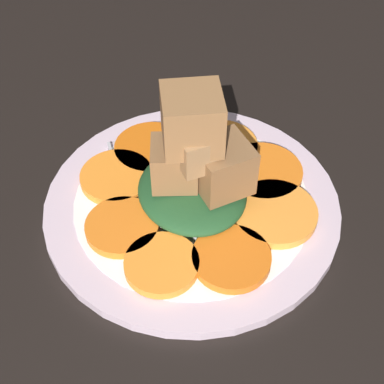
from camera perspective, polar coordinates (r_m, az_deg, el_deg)
table_slab at (r=51.09cm, az=0.00°, el=-2.38°), size 120.00×120.00×2.00cm
plate at (r=49.95cm, az=0.00°, el=-1.24°), size 27.34×27.34×1.05cm
carrot_slice_0 at (r=44.88cm, az=4.19°, el=-7.06°), size 6.65×6.65×0.83cm
carrot_slice_1 at (r=48.44cm, az=8.81°, el=-2.20°), size 7.66×7.66×0.83cm
carrot_slice_2 at (r=51.65cm, az=7.73°, el=1.87°), size 7.68×7.68×0.83cm
carrot_slice_3 at (r=54.12cm, az=2.94°, el=4.85°), size 7.70×7.70×0.83cm
carrot_slice_4 at (r=54.01cm, az=-4.36°, el=4.65°), size 7.41×7.41×0.83cm
carrot_slice_5 at (r=51.46cm, az=-8.05°, el=1.61°), size 6.93×6.93×0.83cm
carrot_slice_6 at (r=47.24cm, az=-7.47°, el=-3.67°), size 6.49×6.49×0.83cm
carrot_slice_7 at (r=44.48cm, az=-3.25°, el=-7.69°), size 6.26×6.26×0.83cm
center_pile at (r=46.74cm, az=0.21°, el=2.95°), size 10.82×9.74×11.85cm
fork at (r=49.45cm, az=-5.96°, el=-0.86°), size 17.87×4.30×0.40cm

